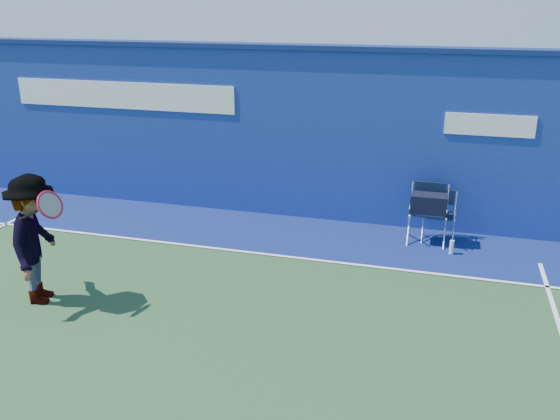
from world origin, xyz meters
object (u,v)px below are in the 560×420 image
(directors_chair_left, at_px, (427,219))
(water_bottle, at_px, (452,247))
(tennis_player, at_px, (35,239))
(directors_chair_right, at_px, (438,226))

(directors_chair_left, xyz_separation_m, water_bottle, (0.41, -0.39, -0.29))
(directors_chair_left, relative_size, water_bottle, 4.18)
(water_bottle, bearing_deg, directors_chair_left, 136.54)
(tennis_player, bearing_deg, water_bottle, 30.00)
(directors_chair_left, xyz_separation_m, directors_chair_right, (0.18, 0.14, -0.14))
(directors_chair_right, xyz_separation_m, water_bottle, (0.23, -0.54, -0.14))
(directors_chair_left, relative_size, tennis_player, 0.56)
(directors_chair_left, bearing_deg, water_bottle, -43.46)
(directors_chair_left, bearing_deg, directors_chair_right, 38.85)
(directors_chair_left, xyz_separation_m, tennis_player, (-4.85, -3.43, 0.47))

